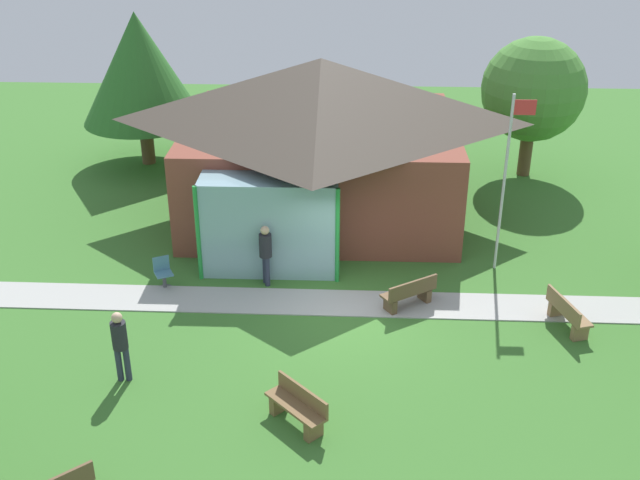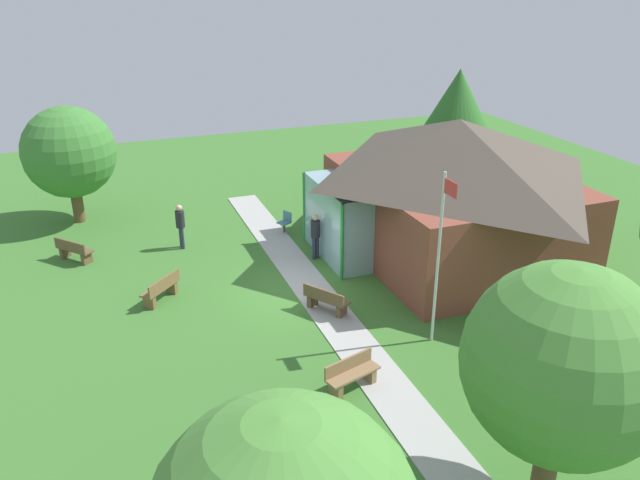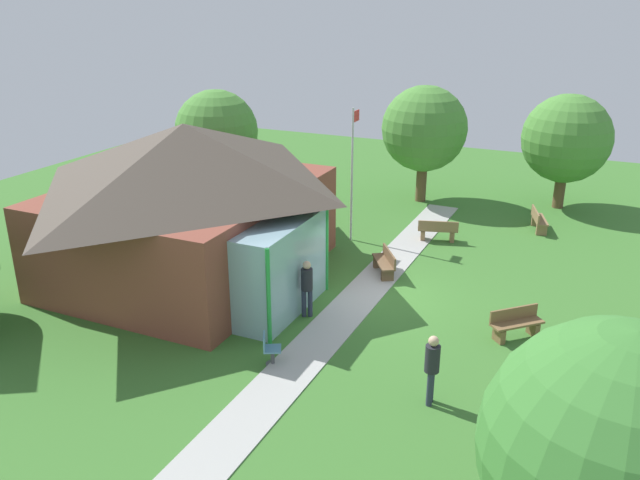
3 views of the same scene
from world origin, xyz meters
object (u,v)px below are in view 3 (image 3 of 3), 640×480
at_px(bench_lawn_far_right, 538,221).
at_px(visitor_strolling_lawn, 432,365).
at_px(bench_front_left, 614,439).
at_px(tree_lawn_corner, 615,453).
at_px(patio_chair_west, 270,350).
at_px(visitor_by_porch, 307,284).
at_px(tree_east_hedge, 424,129).
at_px(pavilion, 191,199).
at_px(flagpole, 352,168).
at_px(bench_front_center, 516,324).
at_px(bench_rear_near_path, 385,263).
at_px(bench_mid_right, 438,231).
at_px(tree_behind_pavilion_right, 217,132).
at_px(tree_far_east, 567,139).

height_order(bench_lawn_far_right, visitor_strolling_lawn, visitor_strolling_lawn).
bearing_deg(bench_lawn_far_right, bench_front_left, -3.50).
relative_size(bench_front_left, tree_lawn_corner, 0.29).
bearing_deg(visitor_strolling_lawn, tree_lawn_corner, 34.06).
bearing_deg(patio_chair_west, visitor_by_porch, 158.36).
distance_m(patio_chair_west, tree_east_hedge, 15.38).
xyz_separation_m(pavilion, flagpole, (5.16, -3.53, 0.17)).
relative_size(flagpole, bench_front_center, 3.64).
height_order(bench_rear_near_path, visitor_by_porch, visitor_by_porch).
bearing_deg(bench_front_left, bench_mid_right, -9.69).
relative_size(tree_lawn_corner, tree_behind_pavilion_right, 0.97).
xyz_separation_m(pavilion, bench_front_left, (-4.17, -12.98, -2.23)).
xyz_separation_m(bench_mid_right, tree_lawn_corner, (-14.62, -6.13, 2.58)).
height_order(patio_chair_west, tree_east_hedge, tree_east_hedge).
height_order(flagpole, visitor_by_porch, flagpole).
xyz_separation_m(pavilion, tree_lawn_corner, (-8.26, -12.71, 0.36)).
bearing_deg(bench_front_left, tree_behind_pavilion_right, 14.52).
bearing_deg(tree_lawn_corner, bench_lawn_far_right, 9.11).
xyz_separation_m(patio_chair_west, visitor_by_porch, (2.75, 0.28, 0.61)).
distance_m(bench_rear_near_path, tree_lawn_corner, 13.09).
height_order(bench_front_left, tree_far_east, tree_far_east).
distance_m(pavilion, visitor_by_porch, 5.13).
distance_m(bench_rear_near_path, visitor_by_porch, 3.99).
distance_m(bench_rear_near_path, patio_chair_west, 6.60).
height_order(bench_lawn_far_right, tree_lawn_corner, tree_lawn_corner).
relative_size(bench_rear_near_path, tree_lawn_corner, 0.31).
height_order(bench_mid_right, tree_lawn_corner, tree_lawn_corner).
xyz_separation_m(bench_lawn_far_right, bench_front_center, (-9.22, -0.53, 0.00)).
distance_m(pavilion, bench_front_center, 10.67).
height_order(bench_lawn_far_right, visitor_by_porch, visitor_by_porch).
height_order(tree_east_hedge, tree_behind_pavilion_right, tree_east_hedge).
xyz_separation_m(flagpole, bench_rear_near_path, (-2.61, -2.26, -2.40)).
relative_size(visitor_by_porch, tree_behind_pavilion_right, 0.35).
xyz_separation_m(bench_mid_right, bench_front_center, (-6.37, -3.85, 0.00)).
relative_size(bench_lawn_far_right, visitor_by_porch, 0.90).
xyz_separation_m(visitor_strolling_lawn, tree_behind_pavilion_right, (11.30, 12.91, 2.14)).
xyz_separation_m(patio_chair_west, tree_east_hedge, (15.11, 0.45, 2.87)).
bearing_deg(bench_front_left, visitor_strolling_lawn, 45.78).
bearing_deg(bench_mid_right, bench_lawn_far_right, 24.09).
distance_m(bench_front_left, bench_front_center, 4.88).
bearing_deg(flagpole, bench_mid_right, -68.48).
bearing_deg(tree_east_hedge, tree_far_east, -74.92).
xyz_separation_m(bench_front_left, bench_mid_right, (10.53, 6.40, 0.00)).
bearing_deg(bench_front_center, tree_far_east, -133.70).
xyz_separation_m(bench_lawn_far_right, tree_lawn_corner, (-17.47, -2.80, 2.58)).
relative_size(bench_mid_right, patio_chair_west, 1.82).
bearing_deg(tree_lawn_corner, bench_rear_near_path, 32.64).
relative_size(bench_front_left, patio_chair_west, 1.65).
xyz_separation_m(bench_front_left, bench_rear_near_path, (6.72, 7.20, 0.00)).
bearing_deg(tree_far_east, patio_chair_west, 162.22).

